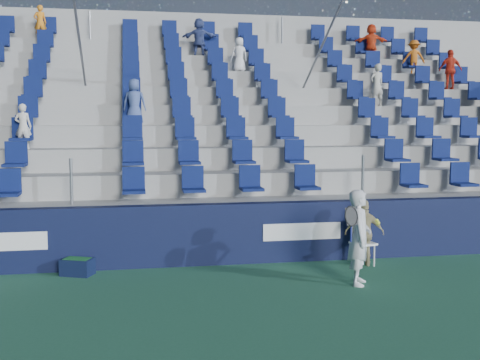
% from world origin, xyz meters
% --- Properties ---
extents(ground, '(70.00, 70.00, 0.00)m').
position_xyz_m(ground, '(0.00, 0.00, 0.00)').
color(ground, '#2A6245').
rests_on(ground, ground).
extents(sponsor_wall, '(24.00, 0.32, 1.20)m').
position_xyz_m(sponsor_wall, '(0.00, 3.15, 0.60)').
color(sponsor_wall, '#0E1333').
rests_on(sponsor_wall, ground).
extents(grandstand, '(24.00, 8.17, 6.63)m').
position_xyz_m(grandstand, '(0.00, 8.24, 2.13)').
color(grandstand, '#9C9C97').
rests_on(grandstand, ground).
extents(tennis_player, '(0.70, 0.71, 1.66)m').
position_xyz_m(tennis_player, '(2.01, 1.23, 0.83)').
color(tennis_player, silver).
rests_on(tennis_player, ground).
extents(line_judge_chair, '(0.50, 0.51, 0.94)m').
position_xyz_m(line_judge_chair, '(2.62, 2.65, 0.53)').
color(line_judge_chair, white).
rests_on(line_judge_chair, ground).
extents(line_judge, '(0.82, 0.54, 1.29)m').
position_xyz_m(line_judge, '(2.62, 2.50, 0.65)').
color(line_judge, tan).
rests_on(line_judge, ground).
extents(ball_bin, '(0.66, 0.55, 0.31)m').
position_xyz_m(ball_bin, '(-2.85, 2.75, 0.17)').
color(ball_bin, '#0E1633').
rests_on(ball_bin, ground).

